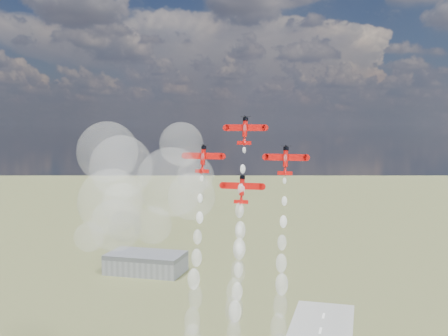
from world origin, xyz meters
TOP-DOWN VIEW (x-y plane):
  - hangar at (-120.00, 180.00)m, footprint 50.00×28.00m
  - plane_lead at (-16.47, 18.17)m, footprint 12.07×4.36m
  - plane_left at (-29.09, 16.21)m, footprint 12.07×4.36m
  - plane_right at (-3.86, 16.21)m, footprint 12.07×4.36m
  - plane_slot at (-16.47, 14.24)m, footprint 12.07×4.36m
  - smoke_trail_lead at (-16.68, 8.55)m, footprint 5.20×13.10m
  - smoke_trail_left at (-29.00, 6.33)m, footprint 5.22×13.72m
  - smoke_trail_right at (-3.54, 6.57)m, footprint 5.38×13.12m
  - drifted_smoke_cloud at (-53.67, 21.30)m, footprint 56.31×39.00m

SIDE VIEW (x-z plane):
  - hangar at x=-120.00m, z-range 0.00..13.00m
  - smoke_trail_left at x=-29.00m, z-range 20.56..69.62m
  - smoke_trail_right at x=-3.54m, z-range 20.47..69.85m
  - smoke_trail_lead at x=-16.68m, z-range 29.62..78.26m
  - drifted_smoke_cloud at x=-53.67m, z-range 54.62..102.44m
  - plane_slot at x=-16.47m, z-range 74.95..83.46m
  - plane_left at x=-29.09m, z-range 83.56..92.07m
  - plane_right at x=-3.86m, z-range 83.56..92.07m
  - plane_lead at x=-16.47m, z-range 92.17..100.68m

